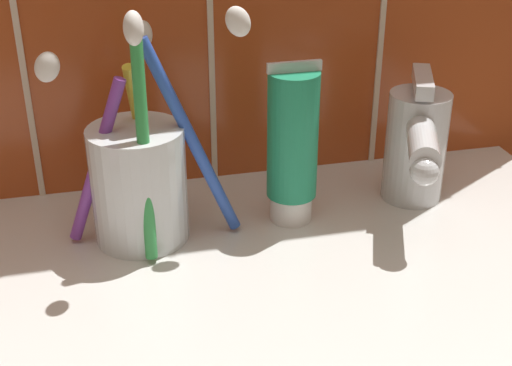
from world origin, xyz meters
TOP-DOWN VIEW (x-y plane):
  - sink_counter at (0.00, 0.00)cm, footprint 60.76×36.47cm
  - toothbrush_cup at (-5.73, 8.82)cm, footprint 15.60×11.70cm
  - toothpaste_tube at (6.17, 8.83)cm, footprint 4.18×3.98cm
  - sink_faucet at (16.95, 9.22)cm, footprint 6.80×12.07cm

SIDE VIEW (x-z plane):
  - sink_counter at x=0.00cm, z-range 0.00..2.00cm
  - toothbrush_cup at x=-5.73cm, z-range -2.15..16.56cm
  - sink_faucet at x=16.95cm, z-range 1.83..12.80cm
  - toothpaste_tube at x=6.17cm, z-range 1.91..15.15cm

